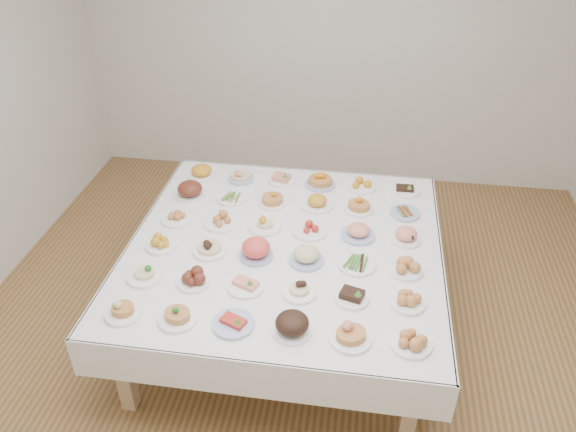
# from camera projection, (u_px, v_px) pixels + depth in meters

# --- Properties ---
(room_envelope) EXTENTS (5.02, 5.02, 2.81)m
(room_envelope) POSITION_uv_depth(u_px,v_px,m) (301.00, 104.00, 3.06)
(room_envelope) COLOR olive
(room_envelope) RESTS_ON ground
(display_table) EXTENTS (2.11, 2.11, 0.75)m
(display_table) POSITION_uv_depth(u_px,v_px,m) (285.00, 252.00, 3.84)
(display_table) COLOR white
(display_table) RESTS_ON ground
(dish_0) EXTENTS (0.21, 0.21, 0.11)m
(dish_0) POSITION_uv_depth(u_px,v_px,m) (123.00, 309.00, 3.21)
(dish_0) COLOR white
(dish_0) RESTS_ON display_table
(dish_1) EXTENTS (0.22, 0.22, 0.12)m
(dish_1) POSITION_uv_depth(u_px,v_px,m) (177.00, 314.00, 3.17)
(dish_1) COLOR white
(dish_1) RESTS_ON display_table
(dish_2) EXTENTS (0.24, 0.24, 0.10)m
(dish_2) POSITION_uv_depth(u_px,v_px,m) (233.00, 321.00, 3.15)
(dish_2) COLOR #4C66B2
(dish_2) RESTS_ON display_table
(dish_3) EXTENTS (0.21, 0.21, 0.13)m
(dish_3) POSITION_uv_depth(u_px,v_px,m) (292.00, 325.00, 3.09)
(dish_3) COLOR white
(dish_3) RESTS_ON display_table
(dish_4) EXTENTS (0.24, 0.23, 0.14)m
(dish_4) POSITION_uv_depth(u_px,v_px,m) (351.00, 332.00, 3.04)
(dish_4) COLOR white
(dish_4) RESTS_ON display_table
(dish_5) EXTENTS (0.23, 0.23, 0.10)m
(dish_5) POSITION_uv_depth(u_px,v_px,m) (411.00, 339.00, 3.02)
(dish_5) COLOR white
(dish_5) RESTS_ON display_table
(dish_6) EXTENTS (0.23, 0.23, 0.11)m
(dish_6) POSITION_uv_depth(u_px,v_px,m) (144.00, 272.00, 3.49)
(dish_6) COLOR white
(dish_6) RESTS_ON display_table
(dish_7) EXTENTS (0.20, 0.20, 0.10)m
(dish_7) POSITION_uv_depth(u_px,v_px,m) (193.00, 278.00, 3.44)
(dish_7) COLOR white
(dish_7) RESTS_ON display_table
(dish_8) EXTENTS (0.23, 0.23, 0.09)m
(dish_8) POSITION_uv_depth(u_px,v_px,m) (246.00, 283.00, 3.41)
(dish_8) COLOR white
(dish_8) RESTS_ON display_table
(dish_9) EXTENTS (0.21, 0.21, 0.10)m
(dish_9) POSITION_uv_depth(u_px,v_px,m) (299.00, 288.00, 3.36)
(dish_9) COLOR white
(dish_9) RESTS_ON display_table
(dish_10) EXTENTS (0.20, 0.20, 0.09)m
(dish_10) POSITION_uv_depth(u_px,v_px,m) (352.00, 295.00, 3.32)
(dish_10) COLOR white
(dish_10) RESTS_ON display_table
(dish_11) EXTENTS (0.21, 0.21, 0.09)m
(dish_11) POSITION_uv_depth(u_px,v_px,m) (408.00, 299.00, 3.29)
(dish_11) COLOR white
(dish_11) RESTS_ON display_table
(dish_12) EXTENTS (0.21, 0.21, 0.09)m
(dish_12) POSITION_uv_depth(u_px,v_px,m) (161.00, 243.00, 3.75)
(dish_12) COLOR white
(dish_12) RESTS_ON display_table
(dish_13) EXTENTS (0.23, 0.23, 0.13)m
(dish_13) POSITION_uv_depth(u_px,v_px,m) (209.00, 245.00, 3.70)
(dish_13) COLOR white
(dish_13) RESTS_ON display_table
(dish_14) EXTENTS (0.22, 0.22, 0.14)m
(dish_14) POSITION_uv_depth(u_px,v_px,m) (256.00, 249.00, 3.65)
(dish_14) COLOR #4C66B2
(dish_14) RESTS_ON display_table
(dish_15) EXTENTS (0.22, 0.22, 0.13)m
(dish_15) POSITION_uv_depth(u_px,v_px,m) (306.00, 255.00, 3.61)
(dish_15) COLOR #4C66B2
(dish_15) RESTS_ON display_table
(dish_16) EXTENTS (0.24, 0.24, 0.05)m
(dish_16) POSITION_uv_depth(u_px,v_px,m) (357.00, 263.00, 3.59)
(dish_16) COLOR white
(dish_16) RESTS_ON display_table
(dish_17) EXTENTS (0.22, 0.22, 0.10)m
(dish_17) POSITION_uv_depth(u_px,v_px,m) (406.00, 266.00, 3.54)
(dish_17) COLOR white
(dish_17) RESTS_ON display_table
(dish_18) EXTENTS (0.22, 0.22, 0.09)m
(dish_18) POSITION_uv_depth(u_px,v_px,m) (177.00, 217.00, 4.02)
(dish_18) COLOR white
(dish_18) RESTS_ON display_table
(dish_19) EXTENTS (0.23, 0.23, 0.10)m
(dish_19) POSITION_uv_depth(u_px,v_px,m) (221.00, 219.00, 3.97)
(dish_19) COLOR white
(dish_19) RESTS_ON display_table
(dish_20) EXTENTS (0.23, 0.23, 0.11)m
(dish_20) POSITION_uv_depth(u_px,v_px,m) (265.00, 222.00, 3.93)
(dish_20) COLOR white
(dish_20) RESTS_ON display_table
(dish_21) EXTENTS (0.24, 0.24, 0.09)m
(dish_21) POSITION_uv_depth(u_px,v_px,m) (310.00, 228.00, 3.89)
(dish_21) COLOR white
(dish_21) RESTS_ON display_table
(dish_22) EXTENTS (0.23, 0.23, 0.12)m
(dish_22) POSITION_uv_depth(u_px,v_px,m) (358.00, 230.00, 3.84)
(dish_22) COLOR #4C66B2
(dish_22) RESTS_ON display_table
(dish_23) EXTENTS (0.20, 0.20, 0.12)m
(dish_23) POSITION_uv_depth(u_px,v_px,m) (406.00, 234.00, 3.80)
(dish_23) COLOR white
(dish_23) RESTS_ON display_table
(dish_24) EXTENTS (0.21, 0.21, 0.13)m
(dish_24) POSITION_uv_depth(u_px,v_px,m) (190.00, 190.00, 4.27)
(dish_24) COLOR white
(dish_24) RESTS_ON display_table
(dish_25) EXTENTS (0.21, 0.21, 0.05)m
(dish_25) POSITION_uv_depth(u_px,v_px,m) (232.00, 198.00, 4.25)
(dish_25) COLOR white
(dish_25) RESTS_ON display_table
(dish_26) EXTENTS (0.20, 0.20, 0.11)m
(dish_26) POSITION_uv_depth(u_px,v_px,m) (272.00, 199.00, 4.19)
(dish_26) COLOR white
(dish_26) RESTS_ON display_table
(dish_27) EXTENTS (0.23, 0.23, 0.13)m
(dish_27) POSITION_uv_depth(u_px,v_px,m) (317.00, 200.00, 4.15)
(dish_27) COLOR white
(dish_27) RESTS_ON display_table
(dish_28) EXTENTS (0.21, 0.21, 0.13)m
(dish_28) POSITION_uv_depth(u_px,v_px,m) (359.00, 204.00, 4.11)
(dish_28) COLOR white
(dish_28) RESTS_ON display_table
(dish_29) EXTENTS (0.21, 0.21, 0.05)m
(dish_29) POSITION_uv_depth(u_px,v_px,m) (405.00, 213.00, 4.09)
(dish_29) COLOR #4C66B2
(dish_29) RESTS_ON display_table
(dish_30) EXTENTS (0.22, 0.22, 0.12)m
(dish_30) POSITION_uv_depth(u_px,v_px,m) (202.00, 171.00, 4.53)
(dish_30) COLOR white
(dish_30) RESTS_ON display_table
(dish_31) EXTENTS (0.20, 0.20, 0.11)m
(dish_31) POSITION_uv_depth(u_px,v_px,m) (241.00, 174.00, 4.49)
(dish_31) COLOR #4C66B2
(dish_31) RESTS_ON display_table
(dish_32) EXTENTS (0.20, 0.20, 0.09)m
(dish_32) POSITION_uv_depth(u_px,v_px,m) (281.00, 178.00, 4.47)
(dish_32) COLOR white
(dish_32) RESTS_ON display_table
(dish_33) EXTENTS (0.24, 0.24, 0.14)m
(dish_33) POSITION_uv_depth(u_px,v_px,m) (320.00, 178.00, 4.41)
(dish_33) COLOR #4C66B2
(dish_33) RESTS_ON display_table
(dish_34) EXTENTS (0.22, 0.22, 0.10)m
(dish_34) POSITION_uv_depth(u_px,v_px,m) (361.00, 184.00, 4.38)
(dish_34) COLOR white
(dish_34) RESTS_ON display_table
(dish_35) EXTENTS (0.22, 0.22, 0.09)m
(dish_35) POSITION_uv_depth(u_px,v_px,m) (405.00, 188.00, 4.34)
(dish_35) COLOR white
(dish_35) RESTS_ON display_table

